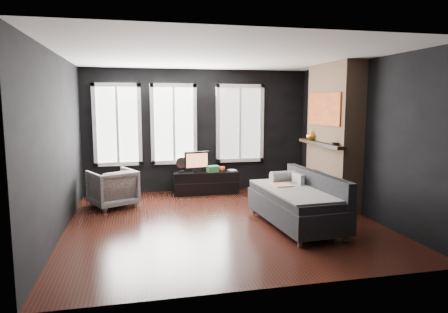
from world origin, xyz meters
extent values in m
plane|color=black|center=(0.00, 0.00, 0.00)|extent=(5.00, 5.00, 0.00)
plane|color=white|center=(0.00, 0.00, 2.70)|extent=(5.00, 5.00, 0.00)
cube|color=black|center=(0.00, 2.50, 1.35)|extent=(5.00, 0.02, 2.70)
cube|color=black|center=(-2.50, 0.00, 1.35)|extent=(0.02, 5.00, 2.70)
cube|color=black|center=(2.50, 0.00, 1.35)|extent=(0.02, 5.00, 2.70)
cube|color=gray|center=(1.30, -0.11, 0.62)|extent=(0.11, 0.32, 0.31)
imported|color=silver|center=(-1.83, 1.37, 0.39)|extent=(1.00, 0.98, 0.79)
imported|color=orange|center=(0.44, 2.03, 0.55)|extent=(0.14, 0.12, 0.14)
imported|color=#A79D87|center=(0.60, 2.10, 0.59)|extent=(0.16, 0.04, 0.21)
cube|color=#317B43|center=(0.23, 2.02, 0.55)|extent=(0.27, 0.20, 0.13)
imported|color=gold|center=(2.05, 1.05, 1.33)|extent=(0.24, 0.25, 0.19)
cylinder|color=black|center=(2.05, 0.05, 1.25)|extent=(0.17, 0.17, 0.04)
camera|label=1|loc=(-1.37, -6.33, 1.96)|focal=32.00mm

